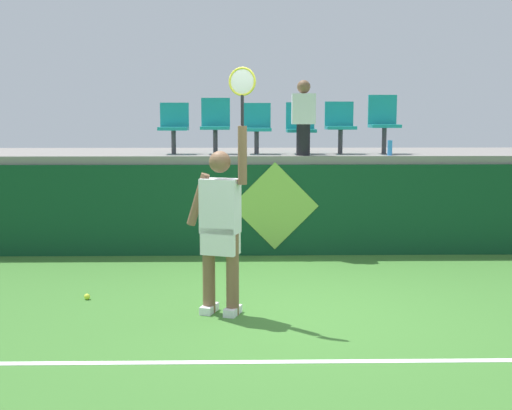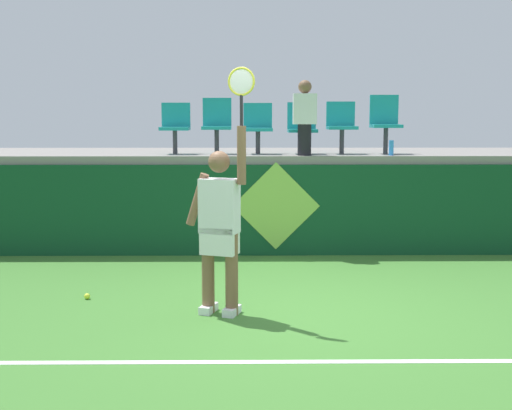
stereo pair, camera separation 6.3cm
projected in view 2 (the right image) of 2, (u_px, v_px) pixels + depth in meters
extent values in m
plane|color=#3D752D|center=(294.00, 314.00, 6.90)|extent=(40.00, 40.00, 0.00)
cube|color=#0F4223|center=(281.00, 210.00, 9.81)|extent=(10.42, 0.20, 1.33)
cube|color=gray|center=(277.00, 155.00, 10.93)|extent=(10.42, 2.56, 0.12)
cube|color=white|center=(305.00, 362.00, 5.57)|extent=(9.37, 0.08, 0.01)
cube|color=white|center=(208.00, 308.00, 6.97)|extent=(0.20, 0.28, 0.08)
cube|color=white|center=(232.00, 311.00, 6.89)|extent=(0.20, 0.28, 0.08)
cylinder|color=brown|center=(208.00, 272.00, 6.92)|extent=(0.13, 0.13, 0.85)
cylinder|color=brown|center=(232.00, 274.00, 6.84)|extent=(0.13, 0.13, 0.85)
cube|color=white|center=(220.00, 240.00, 6.83)|extent=(0.41, 0.33, 0.28)
cube|color=white|center=(219.00, 206.00, 6.79)|extent=(0.43, 0.33, 0.55)
sphere|color=brown|center=(219.00, 162.00, 6.73)|extent=(0.22, 0.22, 0.22)
cylinder|color=brown|center=(197.00, 199.00, 6.85)|extent=(0.27, 0.17, 0.55)
cylinder|color=brown|center=(242.00, 155.00, 6.64)|extent=(0.09, 0.09, 0.58)
cylinder|color=black|center=(241.00, 110.00, 6.58)|extent=(0.03, 0.03, 0.30)
torus|color=gold|center=(241.00, 81.00, 6.55)|extent=(0.27, 0.11, 0.28)
ellipsoid|color=silver|center=(241.00, 81.00, 6.55)|extent=(0.23, 0.09, 0.24)
sphere|color=#D1E533|center=(87.00, 296.00, 7.47)|extent=(0.07, 0.07, 0.07)
cylinder|color=#338CE5|center=(391.00, 148.00, 9.81)|extent=(0.07, 0.07, 0.22)
cylinder|color=#38383D|center=(175.00, 142.00, 10.20)|extent=(0.07, 0.07, 0.36)
cube|color=teal|center=(175.00, 129.00, 10.17)|extent=(0.44, 0.42, 0.05)
cube|color=teal|center=(176.00, 115.00, 10.33)|extent=(0.44, 0.04, 0.37)
cylinder|color=#38383D|center=(217.00, 142.00, 10.20)|extent=(0.07, 0.07, 0.37)
cube|color=teal|center=(217.00, 128.00, 10.18)|extent=(0.44, 0.42, 0.05)
cube|color=teal|center=(217.00, 112.00, 10.33)|extent=(0.44, 0.04, 0.43)
cylinder|color=#38383D|center=(258.00, 143.00, 10.21)|extent=(0.07, 0.07, 0.35)
cube|color=teal|center=(258.00, 130.00, 10.19)|extent=(0.44, 0.42, 0.05)
cube|color=teal|center=(258.00, 115.00, 10.34)|extent=(0.44, 0.04, 0.38)
cylinder|color=#38383D|center=(302.00, 143.00, 10.22)|extent=(0.07, 0.07, 0.33)
cube|color=teal|center=(302.00, 131.00, 10.19)|extent=(0.44, 0.42, 0.05)
cube|color=teal|center=(302.00, 116.00, 10.35)|extent=(0.44, 0.04, 0.41)
cylinder|color=#38383D|center=(342.00, 142.00, 10.22)|extent=(0.07, 0.07, 0.37)
cube|color=teal|center=(342.00, 128.00, 10.19)|extent=(0.44, 0.42, 0.05)
cube|color=teal|center=(341.00, 114.00, 10.35)|extent=(0.44, 0.04, 0.37)
cylinder|color=#38383D|center=(386.00, 141.00, 10.23)|extent=(0.07, 0.07, 0.40)
cube|color=teal|center=(386.00, 126.00, 10.20)|extent=(0.44, 0.42, 0.05)
cube|color=teal|center=(384.00, 110.00, 10.35)|extent=(0.44, 0.04, 0.45)
cylinder|color=black|center=(304.00, 140.00, 9.82)|extent=(0.20, 0.20, 0.46)
cube|color=white|center=(305.00, 109.00, 9.77)|extent=(0.34, 0.20, 0.44)
sphere|color=brown|center=(305.00, 87.00, 9.72)|extent=(0.19, 0.19, 0.19)
cube|color=#0F4223|center=(276.00, 255.00, 9.79)|extent=(0.90, 0.01, 0.00)
plane|color=#8CC64C|center=(276.00, 206.00, 9.69)|extent=(1.27, 0.00, 1.27)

